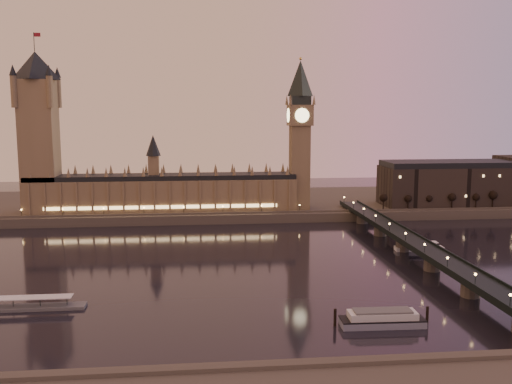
# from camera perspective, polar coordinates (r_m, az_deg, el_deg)

# --- Properties ---
(ground) EXTENTS (700.00, 700.00, 0.00)m
(ground) POSITION_cam_1_polar(r_m,az_deg,el_deg) (278.36, -2.32, -7.31)
(ground) COLOR black
(ground) RESTS_ON ground
(far_embankment) EXTENTS (560.00, 130.00, 6.00)m
(far_embankment) POSITION_cam_1_polar(r_m,az_deg,el_deg) (441.07, 0.24, -1.14)
(far_embankment) COLOR #423D35
(far_embankment) RESTS_ON ground
(palace_of_westminster) EXTENTS (180.00, 26.62, 52.00)m
(palace_of_westminster) POSITION_cam_1_polar(r_m,az_deg,el_deg) (393.07, -9.29, 0.37)
(palace_of_westminster) COLOR brown
(palace_of_westminster) RESTS_ON ground
(victoria_tower) EXTENTS (31.68, 31.68, 118.00)m
(victoria_tower) POSITION_cam_1_polar(r_m,az_deg,el_deg) (402.54, -20.93, 6.42)
(victoria_tower) COLOR brown
(victoria_tower) RESTS_ON ground
(big_ben) EXTENTS (17.68, 17.68, 104.00)m
(big_ben) POSITION_cam_1_polar(r_m,az_deg,el_deg) (395.25, 4.41, 6.64)
(big_ben) COLOR brown
(big_ben) RESTS_ON ground
(westminster_bridge) EXTENTS (13.20, 260.00, 15.30)m
(westminster_bridge) POSITION_cam_1_polar(r_m,az_deg,el_deg) (296.76, 15.71, -5.54)
(westminster_bridge) COLOR black
(westminster_bridge) RESTS_ON ground
(city_block) EXTENTS (155.00, 45.00, 34.00)m
(city_block) POSITION_cam_1_polar(r_m,az_deg,el_deg) (454.20, 21.90, 0.99)
(city_block) COLOR black
(city_block) RESTS_ON ground
(bare_tree_0) EXTENTS (5.47, 5.47, 11.11)m
(bare_tree_0) POSITION_cam_1_polar(r_m,az_deg,el_deg) (402.66, 12.85, -0.62)
(bare_tree_0) COLOR black
(bare_tree_0) RESTS_ON ground
(bare_tree_1) EXTENTS (5.47, 5.47, 11.11)m
(bare_tree_1) POSITION_cam_1_polar(r_m,az_deg,el_deg) (408.01, 14.96, -0.58)
(bare_tree_1) COLOR black
(bare_tree_1) RESTS_ON ground
(bare_tree_2) EXTENTS (5.47, 5.47, 11.11)m
(bare_tree_2) POSITION_cam_1_polar(r_m,az_deg,el_deg) (413.90, 17.02, -0.54)
(bare_tree_2) COLOR black
(bare_tree_2) RESTS_ON ground
(bare_tree_3) EXTENTS (5.47, 5.47, 11.11)m
(bare_tree_3) POSITION_cam_1_polar(r_m,az_deg,el_deg) (420.31, 19.01, -0.50)
(bare_tree_3) COLOR black
(bare_tree_3) RESTS_ON ground
(bare_tree_4) EXTENTS (5.47, 5.47, 11.11)m
(bare_tree_4) POSITION_cam_1_polar(r_m,az_deg,el_deg) (427.21, 20.95, -0.46)
(bare_tree_4) COLOR black
(bare_tree_4) RESTS_ON ground
(bare_tree_5) EXTENTS (5.47, 5.47, 11.11)m
(bare_tree_5) POSITION_cam_1_polar(r_m,az_deg,el_deg) (434.58, 22.82, -0.42)
(bare_tree_5) COLOR black
(bare_tree_5) RESTS_ON ground
(cruise_boat_b) EXTENTS (25.93, 8.17, 4.72)m
(cruise_boat_b) POSITION_cam_1_polar(r_m,az_deg,el_deg) (317.86, 15.99, -5.28)
(cruise_boat_b) COLOR silver
(cruise_boat_b) RESTS_ON ground
(moored_barge) EXTENTS (33.72, 9.05, 6.18)m
(moored_barge) POSITION_cam_1_polar(r_m,az_deg,el_deg) (206.96, 12.51, -12.27)
(moored_barge) COLOR gray
(moored_barge) RESTS_ON ground
(pontoon_pier) EXTENTS (41.33, 6.89, 11.02)m
(pontoon_pier) POSITION_cam_1_polar(r_m,az_deg,el_deg) (235.00, -21.76, -10.53)
(pontoon_pier) COLOR #595B5E
(pontoon_pier) RESTS_ON ground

